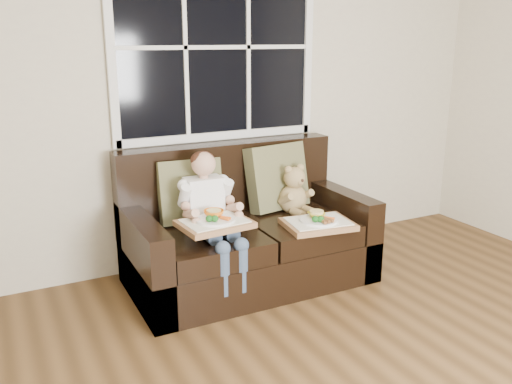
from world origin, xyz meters
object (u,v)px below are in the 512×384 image
child (210,206)px  teddy_bear (294,193)px  tray_left (215,222)px  loveseat (245,238)px  tray_right (318,223)px

child → teddy_bear: (0.73, 0.12, -0.03)m
tray_left → child: bearing=73.3°
loveseat → tray_right: bearing=-43.3°
loveseat → tray_right: 0.56m
tray_left → tray_right: (0.74, -0.08, -0.10)m
child → loveseat: bearing=20.1°
child → teddy_bear: size_ratio=2.18×
child → tray_right: size_ratio=1.64×
teddy_bear → child: bearing=-178.7°
loveseat → child: bearing=-159.9°
child → tray_left: (-0.03, -0.16, -0.06)m
tray_left → tray_right: size_ratio=0.93×
child → tray_right: 0.76m
child → tray_left: child is taller
loveseat → teddy_bear: (0.41, 0.01, 0.29)m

